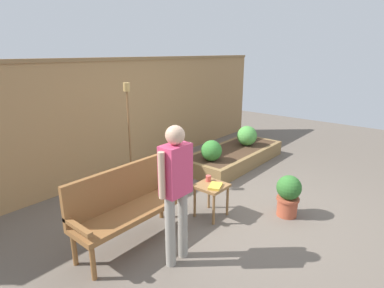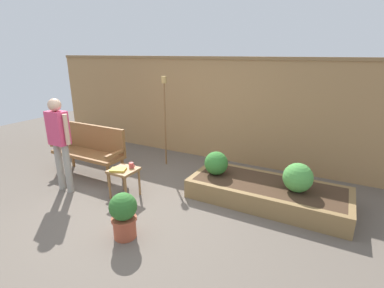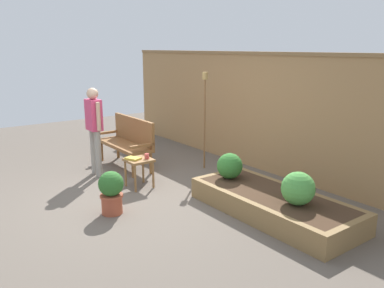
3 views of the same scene
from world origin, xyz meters
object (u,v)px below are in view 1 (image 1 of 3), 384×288
object	(u,v)px
cup_on_table	(208,178)
potted_boxwood	(288,194)
shrub_far_corner	(247,136)
tiki_torch	(129,120)
side_table	(211,190)
shrub_near_bench	(211,151)
book_on_table	(215,186)
person_by_bench	(176,184)
garden_bench	(126,201)

from	to	relation	value
cup_on_table	potted_boxwood	xyz separation A→B (m)	(0.64, -0.93, -0.19)
shrub_far_corner	tiki_torch	size ratio (longest dim) A/B	0.24
side_table	shrub_far_corner	distance (m)	2.64
side_table	shrub_near_bench	bearing A→B (deg)	36.62
potted_boxwood	book_on_table	bearing A→B (deg)	135.07
shrub_far_corner	person_by_bench	distance (m)	3.74
garden_bench	cup_on_table	distance (m)	1.26
garden_bench	book_on_table	bearing A→B (deg)	-24.53
garden_bench	tiki_torch	world-z (taller)	tiki_torch
book_on_table	shrub_near_bench	world-z (taller)	shrub_near_bench
shrub_near_bench	person_by_bench	distance (m)	2.57
book_on_table	person_by_bench	size ratio (longest dim) A/B	0.15
side_table	cup_on_table	size ratio (longest dim) A/B	4.40
book_on_table	potted_boxwood	xyz separation A→B (m)	(0.74, -0.74, -0.17)
book_on_table	person_by_bench	world-z (taller)	person_by_bench
shrub_far_corner	side_table	bearing A→B (deg)	-160.25
potted_boxwood	cup_on_table	bearing A→B (deg)	124.21
garden_bench	person_by_bench	world-z (taller)	person_by_bench
tiki_torch	side_table	bearing A→B (deg)	-82.71
side_table	shrub_near_bench	xyz separation A→B (m)	(1.20, 0.89, 0.10)
book_on_table	person_by_bench	xyz separation A→B (m)	(-1.00, -0.21, 0.44)
shrub_far_corner	tiki_torch	bearing A→B (deg)	167.15
garden_bench	cup_on_table	world-z (taller)	garden_bench
tiki_torch	shrub_far_corner	bearing A→B (deg)	-12.85
side_table	person_by_bench	size ratio (longest dim) A/B	0.31
potted_boxwood	shrub_far_corner	distance (m)	2.48
garden_bench	shrub_near_bench	world-z (taller)	garden_bench
garden_bench	shrub_near_bench	distance (m)	2.40
person_by_bench	tiki_torch	bearing A→B (deg)	64.90
book_on_table	shrub_far_corner	world-z (taller)	shrub_far_corner
cup_on_table	person_by_bench	bearing A→B (deg)	-159.93
garden_bench	shrub_near_bench	size ratio (longest dim) A/B	3.70
garden_bench	book_on_table	distance (m)	1.23
shrub_near_bench	person_by_bench	xyz separation A→B (m)	(-2.23, -1.19, 0.44)
cup_on_table	person_by_bench	world-z (taller)	person_by_bench
cup_on_table	tiki_torch	size ratio (longest dim) A/B	0.06
cup_on_table	potted_boxwood	size ratio (longest dim) A/B	0.18
potted_boxwood	tiki_torch	xyz separation A→B (m)	(-0.90, 2.33, 0.89)
cup_on_table	shrub_near_bench	bearing A→B (deg)	34.77
garden_bench	tiki_torch	xyz separation A→B (m)	(0.96, 1.08, 0.68)
garden_bench	person_by_bench	xyz separation A→B (m)	(0.12, -0.72, 0.39)
cup_on_table	person_by_bench	xyz separation A→B (m)	(-1.11, -0.40, 0.41)
potted_boxwood	shrub_far_corner	xyz separation A→B (m)	(1.78, 1.72, 0.18)
shrub_near_bench	shrub_far_corner	bearing A→B (deg)	0.00
garden_bench	tiki_torch	bearing A→B (deg)	48.36
shrub_far_corner	tiki_torch	distance (m)	2.83
cup_on_table	book_on_table	distance (m)	0.22
shrub_far_corner	person_by_bench	world-z (taller)	person_by_bench
book_on_table	potted_boxwood	distance (m)	1.06
potted_boxwood	tiki_torch	size ratio (longest dim) A/B	0.34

